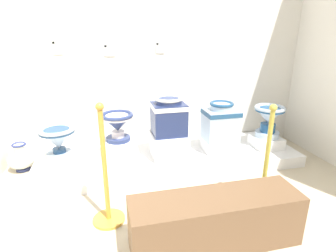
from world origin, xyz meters
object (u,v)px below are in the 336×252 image
plinth_block_rightmost (219,144)px  plinth_block_pale_glazed (266,141)px  plinth_block_slender_white (169,145)px  antique_toilet_pale_glazed (269,118)px  antique_toilet_slender_white (169,115)px  antique_toilet_tall_cobalt (58,139)px  info_placard_second (109,50)px  plinth_block_tall_cobalt (61,162)px  stanchion_post_near_right (265,174)px  antique_toilet_central_ornate (117,123)px  plinth_block_central_ornate (119,149)px  info_placard_first (57,47)px  info_placard_third (160,47)px  stanchion_post_near_left (107,190)px  decorative_vase_spare (21,159)px  museum_bench (215,221)px  antique_toilet_rightmost (221,121)px

plinth_block_rightmost → plinth_block_pale_glazed: size_ratio=1.09×
plinth_block_slender_white → antique_toilet_pale_glazed: antique_toilet_pale_glazed is taller
plinth_block_rightmost → antique_toilet_pale_glazed: antique_toilet_pale_glazed is taller
plinth_block_pale_glazed → antique_toilet_pale_glazed: size_ratio=0.89×
plinth_block_slender_white → antique_toilet_slender_white: antique_toilet_slender_white is taller
antique_toilet_tall_cobalt → info_placard_second: (0.60, 0.52, 0.85)m
info_placard_second → plinth_block_tall_cobalt: bearing=-139.0°
stanchion_post_near_right → antique_toilet_central_ornate: bearing=140.6°
plinth_block_central_ornate → info_placard_first: 1.33m
antique_toilet_pale_glazed → plinth_block_central_ornate: bearing=177.6°
antique_toilet_pale_glazed → info_placard_third: (-1.24, 0.54, 0.82)m
plinth_block_central_ornate → info_placard_third: size_ratio=2.39×
stanchion_post_near_right → plinth_block_slender_white: bearing=124.6°
antique_toilet_central_ornate → stanchion_post_near_right: stanchion_post_near_right is taller
antique_toilet_tall_cobalt → stanchion_post_near_left: 0.98m
antique_toilet_tall_cobalt → decorative_vase_spare: bearing=147.0°
info_placard_third → plinth_block_central_ornate: bearing=-141.7°
museum_bench → info_placard_second: bearing=109.0°
antique_toilet_central_ornate → info_placard_second: (-0.02, 0.46, 0.75)m
plinth_block_pale_glazed → stanchion_post_near_left: stanchion_post_near_left is taller
antique_toilet_tall_cobalt → museum_bench: size_ratio=0.30×
plinth_block_slender_white → antique_toilet_pale_glazed: 1.29m
plinth_block_tall_cobalt → antique_toilet_rightmost: antique_toilet_rightmost is taller
plinth_block_central_ornate → antique_toilet_pale_glazed: antique_toilet_pale_glazed is taller
plinth_block_pale_glazed → info_placard_second: 2.22m
antique_toilet_rightmost → info_placard_second: 1.55m
antique_toilet_pale_glazed → info_placard_first: 2.61m
plinth_block_tall_cobalt → antique_toilet_rightmost: bearing=0.6°
info_placard_third → museum_bench: bearing=-89.3°
plinth_block_central_ornate → decorative_vase_spare: (-1.09, 0.24, -0.11)m
plinth_block_tall_cobalt → info_placard_third: (1.21, 0.52, 1.14)m
antique_toilet_rightmost → stanchion_post_near_right: stanchion_post_near_right is taller
antique_toilet_rightmost → plinth_block_pale_glazed: antique_toilet_rightmost is taller
info_placard_first → stanchion_post_near_left: (0.42, -1.37, -1.06)m
plinth_block_central_ornate → antique_toilet_pale_glazed: 1.85m
plinth_block_central_ornate → antique_toilet_central_ornate: bearing=-135.0°
antique_toilet_tall_cobalt → decorative_vase_spare: 0.65m
plinth_block_central_ornate → decorative_vase_spare: bearing=167.4°
plinth_block_tall_cobalt → decorative_vase_spare: size_ratio=1.14×
antique_toilet_tall_cobalt → antique_toilet_rightmost: (1.83, 0.02, 0.05)m
antique_toilet_tall_cobalt → plinth_block_central_ornate: (0.62, 0.06, -0.22)m
plinth_block_slender_white → antique_toilet_central_ornate: bearing=174.3°
antique_toilet_rightmost → info_placard_third: (-0.62, 0.50, 0.82)m
stanchion_post_near_left → stanchion_post_near_right: bearing=-3.9°
antique_toilet_rightmost → plinth_block_pale_glazed: bearing=-3.2°
antique_toilet_central_ornate → info_placard_third: bearing=38.3°
antique_toilet_slender_white → museum_bench: size_ratio=0.34×
decorative_vase_spare → plinth_block_slender_white: bearing=-10.3°
plinth_block_rightmost → plinth_block_slender_white: bearing=-178.7°
stanchion_post_near_left → plinth_block_central_ornate: bearing=80.0°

